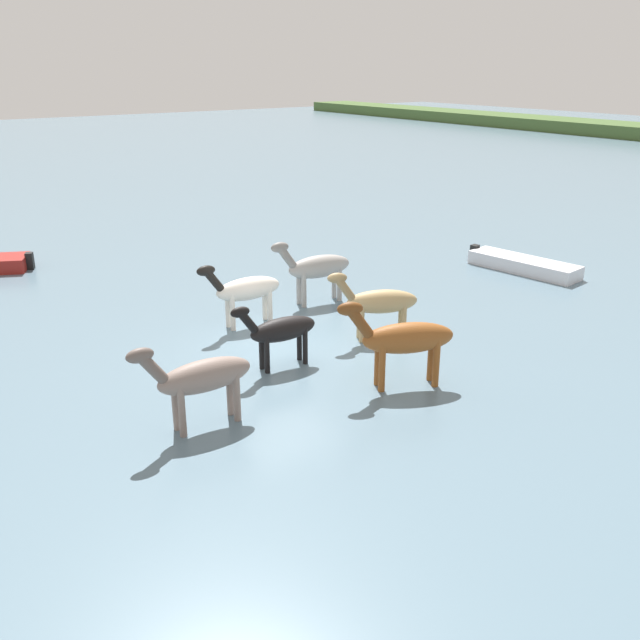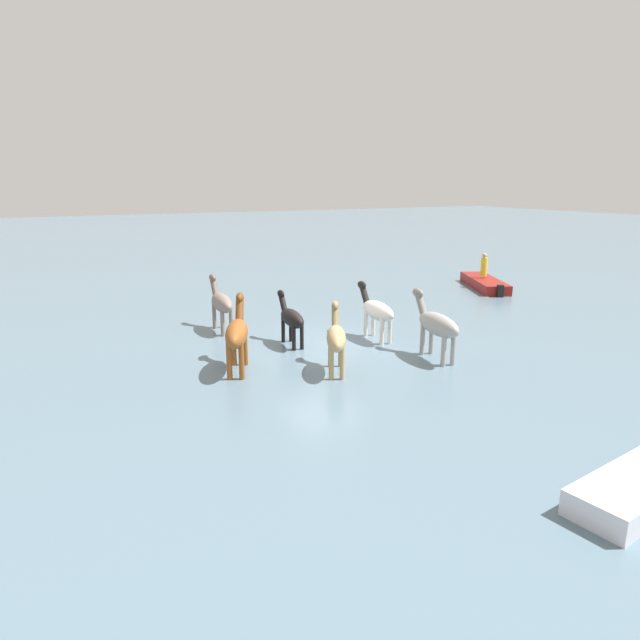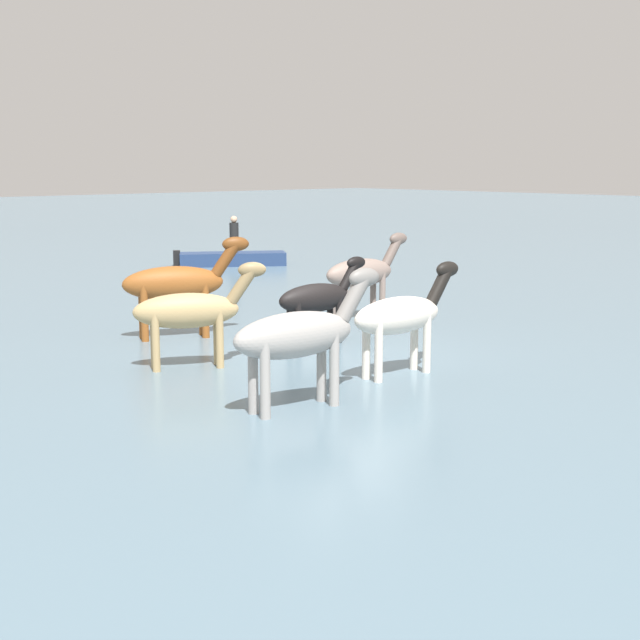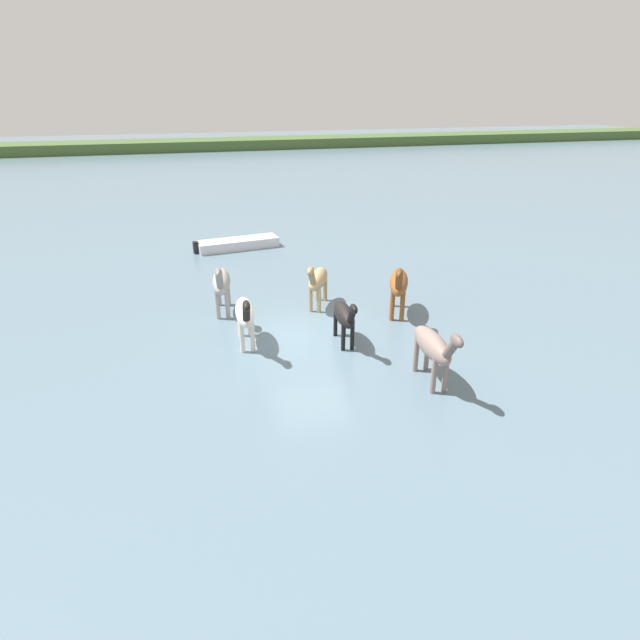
% 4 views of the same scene
% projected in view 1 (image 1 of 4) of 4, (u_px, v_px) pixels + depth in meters
% --- Properties ---
extents(ground_plane, '(164.69, 164.69, 0.00)m').
position_uv_depth(ground_plane, '(282.00, 350.00, 17.50)').
color(ground_plane, slate).
extents(horse_rear_stallion, '(0.66, 2.51, 1.95)m').
position_uv_depth(horse_rear_stallion, '(201.00, 377.00, 13.47)').
color(horse_rear_stallion, gray).
rests_on(horse_rear_stallion, ground_plane).
extents(horse_pinto_flank, '(0.61, 2.19, 1.70)m').
position_uv_depth(horse_pinto_flank, '(280.00, 330.00, 16.20)').
color(horse_pinto_flank, black).
rests_on(horse_pinto_flank, ground_plane).
extents(horse_chestnut_trailing, '(0.83, 2.60, 2.01)m').
position_uv_depth(horse_chestnut_trailing, '(317.00, 267.00, 20.54)').
color(horse_chestnut_trailing, '#9E9993').
rests_on(horse_chestnut_trailing, ground_plane).
extents(horse_lead, '(1.41, 2.28, 1.85)m').
position_uv_depth(horse_lead, '(379.00, 302.00, 17.84)').
color(horse_lead, tan).
rests_on(horse_lead, ground_plane).
extents(horse_mid_herd, '(0.67, 2.42, 1.88)m').
position_uv_depth(horse_mid_herd, '(245.00, 289.00, 18.77)').
color(horse_mid_herd, silver).
rests_on(horse_mid_herd, ground_plane).
extents(horse_gray_outer, '(1.48, 2.59, 2.07)m').
position_uv_depth(horse_gray_outer, '(404.00, 339.00, 15.17)').
color(horse_gray_outer, brown).
rests_on(horse_gray_outer, ground_plane).
extents(boat_launch_far, '(4.15, 1.62, 0.72)m').
position_uv_depth(boat_launch_far, '(523.00, 267.00, 23.99)').
color(boat_launch_far, silver).
rests_on(boat_launch_far, ground_plane).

